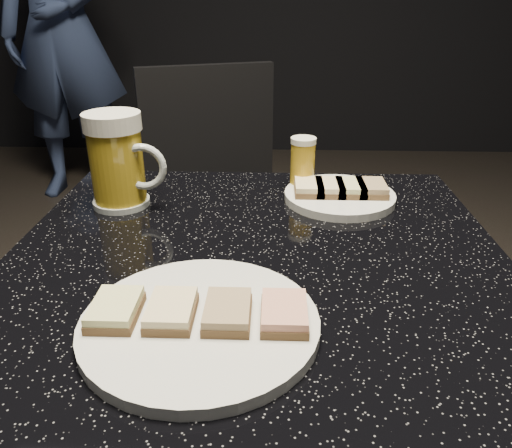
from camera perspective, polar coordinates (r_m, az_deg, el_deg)
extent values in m
cylinder|color=silver|center=(0.55, -6.41, -11.25)|extent=(0.26, 0.26, 0.01)
cylinder|color=white|center=(0.89, 9.52, 3.13)|extent=(0.19, 0.19, 0.01)
imported|color=navy|center=(2.94, -21.31, 19.82)|extent=(0.65, 0.43, 1.77)
cube|color=black|center=(0.70, 0.00, -4.82)|extent=(0.70, 0.70, 0.03)
cylinder|color=silver|center=(0.89, -15.09, 2.46)|extent=(0.10, 0.10, 0.01)
cylinder|color=#BB941E|center=(0.86, -15.58, 6.43)|extent=(0.09, 0.09, 0.12)
cylinder|color=white|center=(0.84, -16.16, 11.18)|extent=(0.09, 0.09, 0.03)
torus|color=silver|center=(0.83, -12.82, 6.37)|extent=(0.08, 0.01, 0.08)
cylinder|color=white|center=(0.93, 5.23, 4.11)|extent=(0.05, 0.05, 0.01)
cylinder|color=gold|center=(0.91, 5.34, 6.69)|extent=(0.04, 0.04, 0.08)
cylinder|color=white|center=(0.90, 5.45, 9.48)|extent=(0.05, 0.05, 0.01)
cube|color=black|center=(1.51, -3.50, 0.30)|extent=(0.54, 0.54, 0.04)
cylinder|color=black|center=(1.45, -8.47, -12.00)|extent=(0.03, 0.03, 0.43)
cylinder|color=black|center=(1.53, 5.09, -9.59)|extent=(0.03, 0.03, 0.43)
cylinder|color=black|center=(1.75, -10.52, -5.08)|extent=(0.03, 0.03, 0.43)
cylinder|color=black|center=(1.81, 0.78, -3.42)|extent=(0.03, 0.03, 0.43)
cube|color=black|center=(1.61, -5.47, 10.23)|extent=(0.41, 0.17, 0.42)
cube|color=#4C3521|center=(0.57, -15.73, -9.74)|extent=(0.05, 0.07, 0.01)
cube|color=#D1D184|center=(0.56, -15.85, -8.94)|extent=(0.05, 0.07, 0.01)
cube|color=#4C3521|center=(0.55, -9.64, -10.10)|extent=(0.05, 0.07, 0.01)
cube|color=beige|center=(0.55, -9.71, -9.29)|extent=(0.05, 0.07, 0.01)
cube|color=#4C3521|center=(0.54, -3.26, -10.36)|extent=(0.05, 0.07, 0.01)
cube|color=#8C7251|center=(0.54, -3.29, -9.54)|extent=(0.05, 0.07, 0.01)
cube|color=#4C3521|center=(0.54, 3.24, -10.49)|extent=(0.05, 0.07, 0.01)
cube|color=tan|center=(0.54, 3.26, -9.67)|extent=(0.05, 0.07, 0.01)
cube|color=#4C3521|center=(0.88, 6.07, 3.94)|extent=(0.05, 0.07, 0.01)
cube|color=beige|center=(0.87, 6.10, 4.52)|extent=(0.05, 0.07, 0.01)
cube|color=#4C3521|center=(0.88, 8.41, 3.88)|extent=(0.05, 0.07, 0.01)
cube|color=beige|center=(0.88, 8.45, 4.46)|extent=(0.05, 0.07, 0.01)
cube|color=#4C3521|center=(0.88, 10.73, 3.83)|extent=(0.05, 0.07, 0.01)
cube|color=#D1D184|center=(0.88, 10.78, 4.40)|extent=(0.05, 0.07, 0.01)
cube|color=#4C3521|center=(0.89, 13.02, 3.77)|extent=(0.05, 0.07, 0.01)
cube|color=#8C7251|center=(0.89, 13.08, 4.34)|extent=(0.05, 0.07, 0.01)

